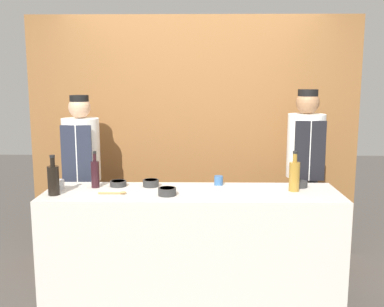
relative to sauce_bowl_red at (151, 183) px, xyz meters
The scene contains 16 objects.
ground_plane 1.03m from the sauce_bowl_red, 26.09° to the right, with size 14.00×14.00×0.00m, color #4C4742.
cabinet_wall 1.05m from the sauce_bowl_red, 70.85° to the left, with size 3.26×0.18×2.40m.
counter 0.62m from the sauce_bowl_red, 26.09° to the right, with size 2.30×0.62×0.93m.
sauce_bowl_red is the anchor object (origin of this frame).
sauce_bowl_green 0.27m from the sauce_bowl_red, behind, with size 0.13×0.13×0.04m.
sauce_bowl_brown 0.32m from the sauce_bowl_red, 61.26° to the right, with size 0.14×0.14×0.06m.
sauce_bowl_white 1.20m from the sauce_bowl_red, ahead, with size 0.14×0.14×0.05m.
cutting_board 0.74m from the sauce_bowl_red, 14.20° to the right, with size 0.37×0.25×0.02m.
bottle_soy 0.76m from the sauce_bowl_red, 158.30° to the right, with size 0.09×0.09×0.31m.
bottle_wine 0.45m from the sauce_bowl_red, behind, with size 0.07×0.07×0.30m.
bottle_vinegar 1.15m from the sauce_bowl_red, ahead, with size 0.08×0.08×0.32m.
cup_blue 0.56m from the sauce_bowl_red, ahead, with size 0.07×0.07×0.08m.
cup_steel 0.73m from the sauce_bowl_red, behind, with size 0.09×0.09×0.08m.
wooden_spoon 0.35m from the sauce_bowl_red, 133.88° to the right, with size 0.21×0.04×0.02m.
chef_left 0.83m from the sauce_bowl_red, 145.78° to the left, with size 0.34×0.34×1.65m.
chef_right 1.44m from the sauce_bowl_red, 18.96° to the left, with size 0.34×0.34×1.70m.
Camera 1 is at (0.06, -3.39, 1.80)m, focal length 42.00 mm.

